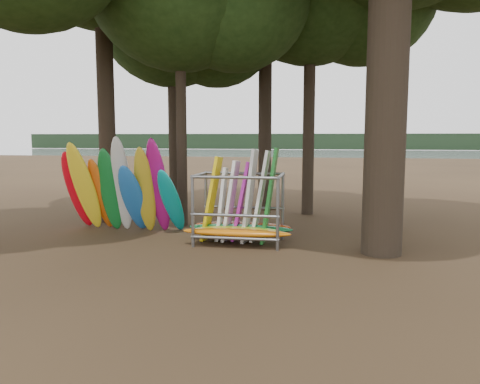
# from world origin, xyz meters

# --- Properties ---
(ground) EXTENTS (120.00, 120.00, 0.00)m
(ground) POSITION_xyz_m (0.00, 0.00, 0.00)
(ground) COLOR #47331E
(ground) RESTS_ON ground
(lake) EXTENTS (160.00, 160.00, 0.00)m
(lake) POSITION_xyz_m (0.00, 60.00, 0.00)
(lake) COLOR gray
(lake) RESTS_ON ground
(far_shore) EXTENTS (160.00, 4.00, 4.00)m
(far_shore) POSITION_xyz_m (0.00, 110.00, 2.00)
(far_shore) COLOR black
(far_shore) RESTS_ON ground
(oak_1) EXTENTS (7.17, 7.17, 11.39)m
(oak_1) POSITION_xyz_m (-3.33, 5.97, 8.25)
(oak_1) COLOR black
(oak_1) RESTS_ON ground
(kayak_row) EXTENTS (4.24, 1.92, 3.29)m
(kayak_row) POSITION_xyz_m (-3.63, 1.37, 1.36)
(kayak_row) COLOR red
(kayak_row) RESTS_ON ground
(storage_rack) EXTENTS (3.17, 1.56, 2.84)m
(storage_rack) POSITION_xyz_m (0.50, 0.47, 0.96)
(storage_rack) COLOR slate
(storage_rack) RESTS_ON ground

